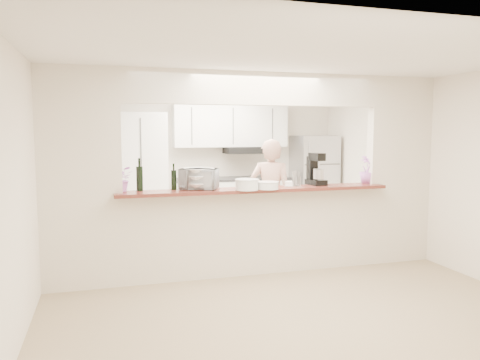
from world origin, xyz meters
name	(u,v)px	position (x,y,z in m)	size (l,w,h in m)	color
floor	(255,273)	(0.00, 0.00, 0.00)	(6.00, 6.00, 0.00)	tan
tile_overlay	(224,244)	(0.00, 1.55, 0.01)	(5.00, 2.90, 0.01)	beige
partition	(255,156)	(0.00, 0.00, 1.48)	(5.00, 0.15, 2.50)	silver
bar_counter	(255,228)	(0.00, 0.00, 0.58)	(3.40, 0.38, 1.09)	silver
kitchen_cabinets	(198,177)	(-0.19, 2.72, 0.97)	(3.15, 0.62, 2.25)	white
refrigerator	(314,180)	(2.05, 2.65, 0.85)	(0.75, 0.70, 1.70)	#ADADB2
flower_left	(122,179)	(-1.60, 0.05, 1.24)	(0.27, 0.23, 0.30)	#DE75C3
wine_bottle_a	(140,178)	(-1.40, 0.07, 1.24)	(0.08, 0.08, 0.39)	black
wine_bottle_b	(174,179)	(-1.00, 0.07, 1.21)	(0.06, 0.06, 0.32)	black
toaster_oven	(199,179)	(-0.70, 0.05, 1.21)	(0.45, 0.30, 0.25)	#ACACB1
serving_bowls	(199,179)	(-0.70, 0.05, 1.21)	(0.34, 0.34, 0.25)	white
plate_stack_a	(247,184)	(-0.17, -0.19, 1.16)	(0.28, 0.28, 0.13)	white
plate_stack_b	(268,185)	(0.10, -0.19, 1.14)	(0.26, 0.26, 0.09)	white
red_bowl	(244,185)	(-0.15, -0.03, 1.13)	(0.17, 0.17, 0.08)	maroon
tan_bowl	(264,185)	(0.11, -0.03, 1.13)	(0.16, 0.16, 0.08)	#C4AF8A
utensil_caddy	(292,180)	(0.47, -0.05, 1.17)	(0.23, 0.17, 0.20)	silver
stand_mixer	(316,171)	(0.85, 0.06, 1.28)	(0.21, 0.30, 0.42)	black
flower_right	(367,169)	(1.60, 0.05, 1.27)	(0.21, 0.21, 0.37)	#D271CC
person	(271,198)	(0.50, 0.80, 0.83)	(0.61, 0.40, 1.67)	tan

